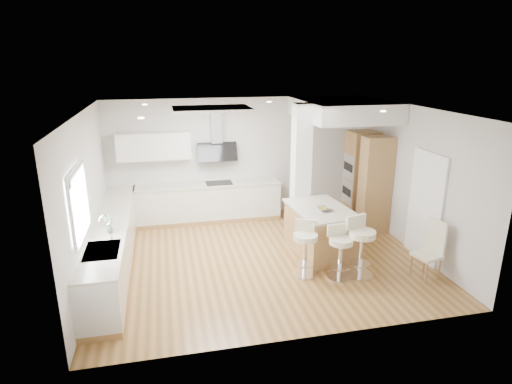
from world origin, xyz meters
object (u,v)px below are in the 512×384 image
object	(u,v)px
bar_stool_b	(340,249)
peninsula	(320,230)
bar_stool_c	(361,243)
dining_chair	(431,247)
bar_stool_a	(305,245)

from	to	relation	value
bar_stool_b	peninsula	bearing A→B (deg)	82.51
bar_stool_c	dining_chair	world-z (taller)	bar_stool_c
bar_stool_a	bar_stool_c	distance (m)	0.95
bar_stool_c	bar_stool_a	bearing A→B (deg)	149.11
bar_stool_b	bar_stool_c	size ratio (longest dim) A/B	0.88
bar_stool_a	dining_chair	size ratio (longest dim) A/B	0.94
bar_stool_c	dining_chair	bearing A→B (deg)	-32.15
peninsula	bar_stool_c	bearing A→B (deg)	-76.34
bar_stool_b	dining_chair	size ratio (longest dim) A/B	0.91
bar_stool_a	bar_stool_b	world-z (taller)	bar_stool_a
bar_stool_a	dining_chair	bearing A→B (deg)	5.88
bar_stool_a	dining_chair	distance (m)	2.16
bar_stool_a	bar_stool_b	distance (m)	0.59
dining_chair	bar_stool_c	bearing A→B (deg)	150.02
bar_stool_b	dining_chair	world-z (taller)	dining_chair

